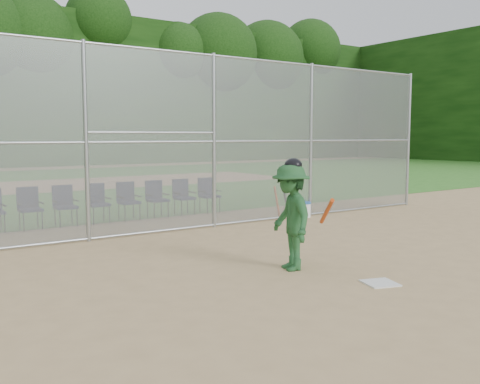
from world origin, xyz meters
TOP-DOWN VIEW (x-y plane):
  - ground at (0.00, 0.00)m, footprint 100.00×100.00m
  - grass_strip at (0.00, 18.00)m, footprint 100.00×100.00m
  - dirt_patch_far at (0.00, 18.00)m, footprint 24.00×24.00m
  - backstop_fence at (0.00, 5.00)m, footprint 16.09×0.09m
  - treeline at (0.00, 20.00)m, footprint 81.00×60.00m
  - home_plate at (0.39, -0.49)m, footprint 0.56×0.56m
  - batter_at_plate at (-0.13, 0.90)m, footprint 1.09×1.36m
  - water_cooler at (3.77, 4.93)m, footprint 0.32×0.32m
  - spare_bats at (3.32, 5.17)m, footprint 0.66×0.34m
  - chair_3 at (-2.62, 7.10)m, footprint 0.54×0.52m
  - chair_4 at (-1.82, 7.10)m, footprint 0.54×0.52m
  - chair_5 at (-1.02, 7.10)m, footprint 0.54×0.52m
  - chair_6 at (-0.23, 7.10)m, footprint 0.54×0.52m
  - chair_7 at (0.57, 7.10)m, footprint 0.54×0.52m
  - chair_8 at (1.37, 7.10)m, footprint 0.54×0.52m
  - chair_9 at (2.17, 7.10)m, footprint 0.54×0.52m

SIDE VIEW (x-z plane):
  - ground at x=0.00m, z-range 0.00..0.00m
  - grass_strip at x=0.00m, z-range 0.01..0.01m
  - dirt_patch_far at x=0.00m, z-range 0.01..0.01m
  - home_plate at x=0.39m, z-range 0.00..0.02m
  - water_cooler at x=3.77m, z-range 0.00..0.41m
  - spare_bats at x=3.32m, z-range 0.00..0.83m
  - chair_3 at x=-2.62m, z-range 0.00..0.96m
  - chair_4 at x=-1.82m, z-range 0.00..0.96m
  - chair_5 at x=-1.02m, z-range 0.00..0.96m
  - chair_6 at x=-0.23m, z-range 0.00..0.96m
  - chair_7 at x=0.57m, z-range 0.00..0.96m
  - chair_8 at x=1.37m, z-range 0.00..0.96m
  - chair_9 at x=2.17m, z-range 0.00..0.96m
  - batter_at_plate at x=-0.13m, z-range -0.03..1.75m
  - backstop_fence at x=0.00m, z-range 0.07..4.07m
  - treeline at x=0.00m, z-range 0.00..11.00m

